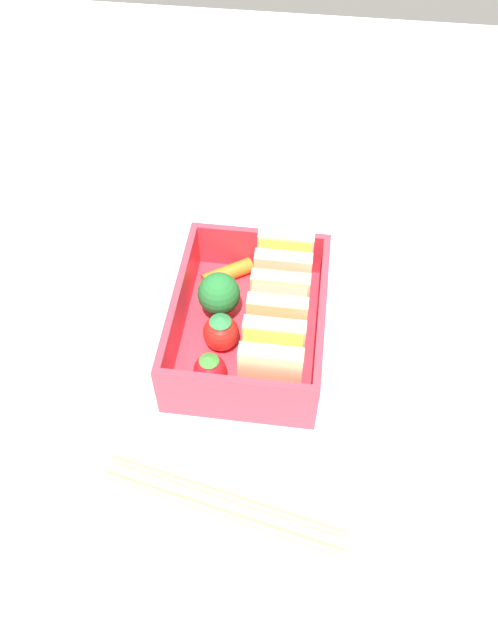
{
  "coord_description": "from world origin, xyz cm",
  "views": [
    {
      "loc": [
        32.15,
        4.16,
        43.53
      ],
      "look_at": [
        0.0,
        0.0,
        2.7
      ],
      "focal_mm": 35.0,
      "sensor_mm": 36.0,
      "label": 1
    }
  ],
  "objects": [
    {
      "name": "ground_plane",
      "position": [
        0.0,
        0.0,
        -1.0
      ],
      "size": [
        120.0,
        120.0,
        2.0
      ],
      "primitive_type": "cube",
      "color": "white"
    },
    {
      "name": "bento_tray",
      "position": [
        0.0,
        0.0,
        0.6
      ],
      "size": [
        16.27,
        12.41,
        1.2
      ],
      "primitive_type": "cube",
      "color": "#E33243",
      "rests_on": "ground_plane"
    },
    {
      "name": "bento_rim",
      "position": [
        0.0,
        0.0,
        3.38
      ],
      "size": [
        16.27,
        12.41,
        4.35
      ],
      "color": "#E33243",
      "rests_on": "bento_tray"
    },
    {
      "name": "sandwich_left",
      "position": [
        -4.82,
        2.39,
        4.14
      ],
      "size": [
        3.79,
        4.77,
        5.87
      ],
      "color": "beige",
      "rests_on": "bento_tray"
    },
    {
      "name": "sandwich_center_left",
      "position": [
        0.0,
        2.39,
        4.14
      ],
      "size": [
        3.79,
        4.77,
        5.87
      ],
      "color": "#DABE7E",
      "rests_on": "bento_tray"
    },
    {
      "name": "sandwich_center",
      "position": [
        4.82,
        2.39,
        4.14
      ],
      "size": [
        3.79,
        4.77,
        5.87
      ],
      "color": "#E1C489",
      "rests_on": "bento_tray"
    },
    {
      "name": "carrot_stick_far_left",
      "position": [
        -5.75,
        -2.72,
        1.91
      ],
      "size": [
        3.84,
        4.68,
        1.41
      ],
      "primitive_type": "cylinder",
      "rotation": [
        1.57,
        0.0,
        0.61
      ],
      "color": "orange",
      "rests_on": "bento_tray"
    },
    {
      "name": "broccoli_floret",
      "position": [
        -1.5,
        -2.75,
        3.87
      ],
      "size": [
        3.63,
        3.63,
        4.56
      ],
      "color": "#81CE6C",
      "rests_on": "bento_tray"
    },
    {
      "name": "strawberry_left",
      "position": [
        1.65,
        -2.11,
        2.83
      ],
      "size": [
        3.01,
        3.01,
        3.61
      ],
      "color": "red",
      "rests_on": "bento_tray"
    },
    {
      "name": "strawberry_far_left",
      "position": [
        5.29,
        -2.44,
        2.64
      ],
      "size": [
        2.63,
        2.63,
        3.23
      ],
      "color": "red",
      "rests_on": "bento_tray"
    },
    {
      "name": "chopstick_pair",
      "position": [
        14.99,
        0.21,
        0.35
      ],
      "size": [
        5.53,
        18.13,
        0.7
      ],
      "color": "tan",
      "rests_on": "ground_plane"
    },
    {
      "name": "drinking_glass",
      "position": [
        -16.96,
        0.91,
        4.04
      ],
      "size": [
        6.48,
        6.48,
        8.09
      ],
      "primitive_type": "cylinder",
      "color": "white",
      "rests_on": "ground_plane"
    }
  ]
}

